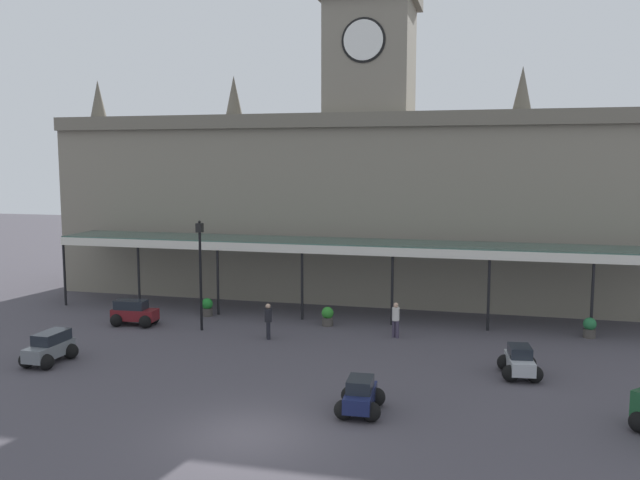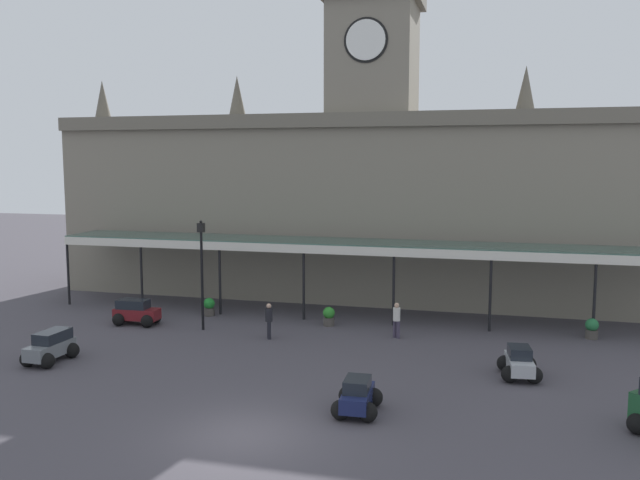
{
  "view_description": "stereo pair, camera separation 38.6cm",
  "coord_description": "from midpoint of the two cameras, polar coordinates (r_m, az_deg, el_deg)",
  "views": [
    {
      "loc": [
        6.74,
        -17.87,
        8.23
      ],
      "look_at": [
        0.0,
        9.01,
        4.9
      ],
      "focal_mm": 36.98,
      "sensor_mm": 36.0,
      "label": 1
    },
    {
      "loc": [
        7.11,
        -17.78,
        8.23
      ],
      "look_at": [
        0.0,
        9.01,
        4.9
      ],
      "focal_mm": 36.98,
      "sensor_mm": 36.0,
      "label": 2
    }
  ],
  "objects": [
    {
      "name": "car_silver_sedan",
      "position": [
        26.77,
        17.26,
        -10.24
      ],
      "size": [
        1.67,
        2.14,
        1.19
      ],
      "color": "#B2B5BA",
      "rests_on": "ground"
    },
    {
      "name": "planter_near_kerb",
      "position": [
        35.85,
        -9.26,
        -5.71
      ],
      "size": [
        0.6,
        0.6,
        0.96
      ],
      "color": "#47423D",
      "rests_on": "ground"
    },
    {
      "name": "car_grey_estate",
      "position": [
        29.54,
        -21.93,
        -8.7
      ],
      "size": [
        1.59,
        2.28,
        1.27
      ],
      "color": "slate",
      "rests_on": "ground"
    },
    {
      "name": "car_navy_sedan",
      "position": [
        22.24,
        3.76,
        -13.5
      ],
      "size": [
        1.57,
        2.08,
        1.19
      ],
      "color": "#19214C",
      "rests_on": "ground"
    },
    {
      "name": "car_maroon_estate",
      "position": [
        34.71,
        -15.31,
        -6.15
      ],
      "size": [
        2.3,
        1.62,
        1.27
      ],
      "color": "maroon",
      "rests_on": "ground"
    },
    {
      "name": "station_building",
      "position": [
        39.74,
        4.82,
        3.75
      ],
      "size": [
        38.22,
        6.4,
        18.25
      ],
      "color": "gray",
      "rests_on": "ground"
    },
    {
      "name": "ground_plane",
      "position": [
        20.82,
        -6.09,
        -16.47
      ],
      "size": [
        140.0,
        140.0,
        0.0
      ],
      "primitive_type": "plane",
      "color": "#47434A"
    },
    {
      "name": "planter_forecourt_centre",
      "position": [
        33.46,
        22.77,
        -7.07
      ],
      "size": [
        0.6,
        0.6,
        0.96
      ],
      "color": "#47423D",
      "rests_on": "ground"
    },
    {
      "name": "planter_by_canopy",
      "position": [
        33.26,
        1.11,
        -6.6
      ],
      "size": [
        0.6,
        0.6,
        0.96
      ],
      "color": "#47423D",
      "rests_on": "ground"
    },
    {
      "name": "entrance_canopy",
      "position": [
        34.63,
        3.21,
        -0.42
      ],
      "size": [
        33.04,
        3.26,
        4.02
      ],
      "color": "#38564C",
      "rests_on": "ground"
    },
    {
      "name": "pedestrian_near_entrance",
      "position": [
        30.87,
        -4.08,
        -6.88
      ],
      "size": [
        0.34,
        0.37,
        1.67
      ],
      "color": "black",
      "rests_on": "ground"
    },
    {
      "name": "victorian_lamppost",
      "position": [
        32.41,
        -9.86,
        -1.97
      ],
      "size": [
        0.3,
        0.3,
        5.39
      ],
      "color": "black",
      "rests_on": "ground"
    },
    {
      "name": "pedestrian_beside_cars",
      "position": [
        31.17,
        7.0,
        -6.78
      ],
      "size": [
        0.35,
        0.34,
        1.67
      ],
      "color": "#3F384C",
      "rests_on": "ground"
    }
  ]
}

